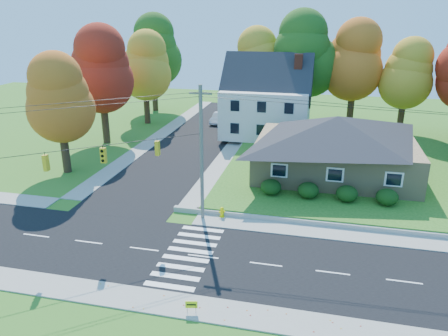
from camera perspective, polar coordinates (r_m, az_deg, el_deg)
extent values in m
plane|color=#3D7923|center=(28.21, -2.74, -11.50)|extent=(120.00, 120.00, 0.00)
cube|color=black|center=(28.20, -2.74, -11.48)|extent=(90.00, 8.00, 0.02)
cube|color=black|center=(53.35, -3.44, 3.86)|extent=(8.00, 44.00, 0.02)
cube|color=#9C9A90|center=(32.42, -0.33, -6.97)|extent=(90.00, 2.00, 0.08)
cube|color=#9C9A90|center=(24.25, -6.10, -17.36)|extent=(90.00, 2.00, 0.08)
cube|color=#3D7923|center=(46.84, 20.13, 0.66)|extent=(30.00, 30.00, 0.50)
cube|color=tan|center=(41.12, 14.24, 1.42)|extent=(14.00, 10.00, 3.20)
pyramid|color=#26262B|center=(40.37, 14.56, 5.06)|extent=(14.60, 10.60, 2.20)
cube|color=silver|center=(52.81, 5.53, 7.32)|extent=(10.00, 8.00, 5.60)
pyramid|color=#26262B|center=(52.10, 5.68, 11.62)|extent=(10.40, 8.40, 2.40)
cube|color=brown|center=(52.08, 9.47, 9.21)|extent=(0.90, 0.90, 9.60)
ellipsoid|color=#163A10|center=(35.80, 6.15, -2.48)|extent=(1.70, 1.70, 1.27)
ellipsoid|color=#163A10|center=(35.61, 10.94, -2.87)|extent=(1.70, 1.70, 1.27)
ellipsoid|color=#163A10|center=(35.67, 15.76, -3.23)|extent=(1.70, 1.70, 1.27)
ellipsoid|color=#163A10|center=(35.98, 20.53, -3.58)|extent=(1.70, 1.70, 1.27)
cylinder|color=#666059|center=(31.05, -2.95, 1.68)|extent=(0.26, 0.26, 10.00)
cube|color=#666059|center=(29.98, -3.10, 9.70)|extent=(1.60, 0.12, 0.12)
cube|color=gold|center=(28.66, -22.24, 0.62)|extent=(0.26, 0.34, 1.00)
cube|color=gold|center=(28.98, -15.47, 1.61)|extent=(0.34, 0.26, 1.00)
cube|color=gold|center=(29.75, -8.69, 2.58)|extent=(0.26, 0.34, 1.00)
cylinder|color=black|center=(28.60, -18.59, 2.41)|extent=(13.02, 10.43, 0.04)
cylinder|color=#3F2A19|center=(58.93, 4.40, 8.56)|extent=(0.80, 0.80, 5.40)
sphere|color=gold|center=(58.29, 4.50, 12.32)|extent=(6.72, 6.72, 6.72)
sphere|color=gold|center=(58.10, 4.55, 13.96)|extent=(5.91, 5.91, 5.91)
sphere|color=gold|center=(57.95, 4.59, 15.61)|extent=(5.11, 5.11, 5.11)
cylinder|color=#3F2A19|center=(57.27, 10.25, 8.43)|extent=(0.86, 0.86, 6.30)
sphere|color=#285918|center=(56.57, 10.54, 12.95)|extent=(7.84, 7.84, 7.84)
sphere|color=#285918|center=(56.38, 10.67, 14.93)|extent=(6.90, 6.90, 6.90)
sphere|color=#285918|center=(56.26, 10.80, 16.91)|extent=(5.96, 5.96, 5.96)
cylinder|color=#3F2A19|center=(58.32, 16.24, 7.94)|extent=(0.83, 0.83, 5.85)
sphere|color=#CF611C|center=(57.65, 16.65, 12.04)|extent=(7.28, 7.28, 7.28)
sphere|color=#CF611C|center=(57.46, 16.83, 13.84)|extent=(6.41, 6.41, 6.41)
sphere|color=#CF611C|center=(57.32, 17.02, 15.64)|extent=(5.53, 5.53, 5.53)
cylinder|color=#3F2A19|center=(58.07, 22.18, 6.76)|extent=(0.77, 0.77, 4.95)
sphere|color=gold|center=(57.46, 22.64, 10.23)|extent=(6.16, 6.16, 6.16)
sphere|color=gold|center=(57.27, 22.85, 11.74)|extent=(5.42, 5.42, 5.42)
sphere|color=gold|center=(57.11, 23.06, 13.26)|extent=(4.68, 4.68, 4.68)
cylinder|color=#3F2A19|center=(44.13, -20.09, 2.57)|extent=(0.77, 0.77, 4.95)
sphere|color=#CF611C|center=(43.28, -20.65, 7.09)|extent=(6.16, 6.16, 6.16)
sphere|color=#CF611C|center=(43.00, -20.89, 9.09)|extent=(5.42, 5.42, 5.42)
sphere|color=#CF611C|center=(42.78, -21.15, 11.11)|extent=(4.68, 4.68, 4.68)
cylinder|color=#3F2A19|center=(52.80, -15.29, 6.29)|extent=(0.83, 0.83, 5.85)
sphere|color=#9F2214|center=(52.03, -15.72, 10.81)|extent=(7.28, 7.28, 7.28)
sphere|color=#9F2214|center=(51.80, -15.90, 12.79)|extent=(6.41, 6.41, 6.41)
sphere|color=#9F2214|center=(51.63, -16.10, 14.79)|extent=(5.53, 5.53, 5.53)
cylinder|color=#3F2A19|center=(61.22, -10.07, 8.26)|extent=(0.80, 0.80, 5.40)
sphere|color=gold|center=(60.58, -10.29, 11.88)|extent=(6.72, 6.72, 6.72)
sphere|color=gold|center=(60.38, -10.39, 13.45)|extent=(5.91, 5.91, 5.91)
sphere|color=gold|center=(60.22, -10.49, 15.04)|extent=(5.11, 5.11, 5.11)
cylinder|color=#3F2A19|center=(69.15, -9.05, 10.01)|extent=(0.86, 0.86, 6.30)
sphere|color=#285918|center=(68.54, -9.26, 13.75)|extent=(7.84, 7.84, 7.84)
sphere|color=#285918|center=(68.37, -9.36, 15.39)|extent=(6.90, 6.90, 6.90)
sphere|color=#285918|center=(68.26, -9.45, 17.02)|extent=(5.96, 5.96, 5.96)
imported|color=silver|center=(60.64, -0.68, 6.55)|extent=(1.76, 4.38, 1.41)
cylinder|color=#FFE200|center=(33.03, -0.27, -6.41)|extent=(0.38, 0.38, 0.11)
cylinder|color=#FFE200|center=(32.89, -0.27, -5.91)|extent=(0.26, 0.26, 0.59)
sphere|color=#FFE200|center=(32.74, -0.27, -5.36)|extent=(0.28, 0.28, 0.28)
cylinder|color=#FFE200|center=(32.85, -0.27, -5.74)|extent=(0.49, 0.31, 0.13)
cylinder|color=black|center=(23.58, -4.83, -17.88)|extent=(0.02, 0.02, 0.52)
cylinder|color=black|center=(23.46, -3.70, -18.06)|extent=(0.02, 0.02, 0.52)
cube|color=#FFFC14|center=(23.33, -4.28, -17.36)|extent=(0.62, 0.16, 0.42)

